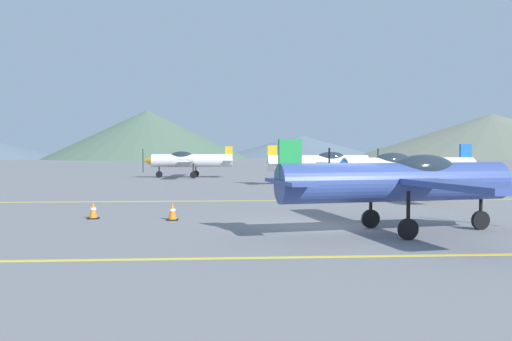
{
  "coord_description": "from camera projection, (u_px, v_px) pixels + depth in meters",
  "views": [
    {
      "loc": [
        -3.28,
        -15.73,
        2.35
      ],
      "look_at": [
        -1.3,
        14.0,
        1.2
      ],
      "focal_mm": 37.75,
      "sensor_mm": 36.0,
      "label": 1
    }
  ],
  "objects": [
    {
      "name": "airplane_far",
      "position": [
        322.0,
        163.0,
        36.12
      ],
      "size": [
        7.6,
        8.77,
        2.64
      ],
      "color": "white",
      "rests_on": "ground_plane"
    },
    {
      "name": "hill_right",
      "position": [
        491.0,
        136.0,
        158.98
      ],
      "size": [
        81.16,
        81.16,
        12.92
      ],
      "primitive_type": "cone",
      "color": "slate",
      "rests_on": "ground_plane"
    },
    {
      "name": "airplane_mid",
      "position": [
        404.0,
        168.0,
        25.65
      ],
      "size": [
        7.71,
        8.8,
        2.64
      ],
      "color": "silver",
      "rests_on": "ground_plane"
    },
    {
      "name": "airplane_near",
      "position": [
        404.0,
        181.0,
        15.15
      ],
      "size": [
        7.7,
        8.81,
        2.64
      ],
      "color": "#33478C",
      "rests_on": "ground_plane"
    },
    {
      "name": "hill_centerleft",
      "position": [
        148.0,
        134.0,
        139.65
      ],
      "size": [
        52.78,
        52.78,
        12.65
      ],
      "primitive_type": "cone",
      "color": "#4C6651",
      "rests_on": "ground_plane"
    },
    {
      "name": "airplane_back",
      "position": [
        189.0,
        160.0,
        45.19
      ],
      "size": [
        7.64,
        8.8,
        2.64
      ],
      "color": "silver",
      "rests_on": "ground_plane"
    },
    {
      "name": "traffic_cone_side",
      "position": [
        172.0,
        212.0,
        17.93
      ],
      "size": [
        0.36,
        0.36,
        0.59
      ],
      "color": "black",
      "rests_on": "ground_plane"
    },
    {
      "name": "apron_line_near",
      "position": [
        370.0,
        256.0,
        11.84
      ],
      "size": [
        80.0,
        0.16,
        0.01
      ],
      "primitive_type": "cube",
      "color": "yellow",
      "rests_on": "ground_plane"
    },
    {
      "name": "traffic_cone_front",
      "position": [
        93.0,
        210.0,
        18.29
      ],
      "size": [
        0.36,
        0.36,
        0.59
      ],
      "color": "black",
      "rests_on": "ground_plane"
    },
    {
      "name": "apron_line_far",
      "position": [
        291.0,
        200.0,
        24.86
      ],
      "size": [
        80.0,
        0.16,
        0.01
      ],
      "primitive_type": "cube",
      "color": "yellow",
      "rests_on": "ground_plane"
    },
    {
      "name": "ground_plane",
      "position": [
        331.0,
        229.0,
        15.99
      ],
      "size": [
        400.0,
        400.0,
        0.0
      ],
      "primitive_type": "plane",
      "color": "slate"
    },
    {
      "name": "hill_centerright",
      "position": [
        300.0,
        146.0,
        173.95
      ],
      "size": [
        52.32,
        52.32,
        6.99
      ],
      "primitive_type": "cone",
      "color": "slate",
      "rests_on": "ground_plane"
    }
  ]
}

